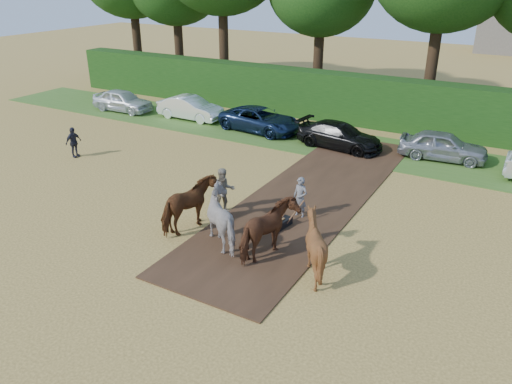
{
  "coord_description": "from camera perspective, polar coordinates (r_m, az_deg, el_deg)",
  "views": [
    {
      "loc": [
        9.1,
        -11.09,
        8.89
      ],
      "look_at": [
        0.8,
        3.44,
        1.4
      ],
      "focal_mm": 35.0,
      "sensor_mm": 36.0,
      "label": 1
    }
  ],
  "objects": [
    {
      "name": "ground",
      "position": [
        16.88,
        -8.26,
        -7.95
      ],
      "size": [
        120.0,
        120.0,
        0.0
      ],
      "primitive_type": "plane",
      "color": "gold",
      "rests_on": "ground"
    },
    {
      "name": "earth_strip",
      "position": [
        21.53,
        6.33,
        -0.35
      ],
      "size": [
        4.5,
        17.0,
        0.05
      ],
      "primitive_type": "cube",
      "color": "#472D1C",
      "rests_on": "ground"
    },
    {
      "name": "grass_verge",
      "position": [
        28.12,
        9.34,
        5.4
      ],
      "size": [
        50.0,
        5.0,
        0.03
      ],
      "primitive_type": "cube",
      "color": "#38601E",
      "rests_on": "ground"
    },
    {
      "name": "hedgerow",
      "position": [
        31.83,
        12.49,
        10.13
      ],
      "size": [
        46.0,
        1.6,
        3.0
      ],
      "primitive_type": "cube",
      "color": "#14380F",
      "rests_on": "ground"
    },
    {
      "name": "spectator_near",
      "position": [
        19.61,
        -3.69,
        0.12
      ],
      "size": [
        1.13,
        1.15,
        1.86
      ],
      "primitive_type": "imported",
      "rotation": [
        0.0,
        0.0,
        0.84
      ],
      "color": "tan",
      "rests_on": "ground"
    },
    {
      "name": "spectator_far",
      "position": [
        27.29,
        -20.13,
        5.36
      ],
      "size": [
        0.42,
        0.94,
        1.58
      ],
      "primitive_type": "imported",
      "rotation": [
        0.0,
        0.0,
        1.53
      ],
      "color": "#23232F",
      "rests_on": "ground"
    },
    {
      "name": "plough_team",
      "position": [
        16.96,
        -0.77,
        -3.66
      ],
      "size": [
        6.75,
        4.7,
        1.99
      ],
      "color": "brown",
      "rests_on": "ground"
    },
    {
      "name": "parked_cars",
      "position": [
        27.57,
        10.58,
        6.45
      ],
      "size": [
        35.89,
        3.21,
        1.49
      ],
      "color": "silver",
      "rests_on": "ground"
    }
  ]
}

